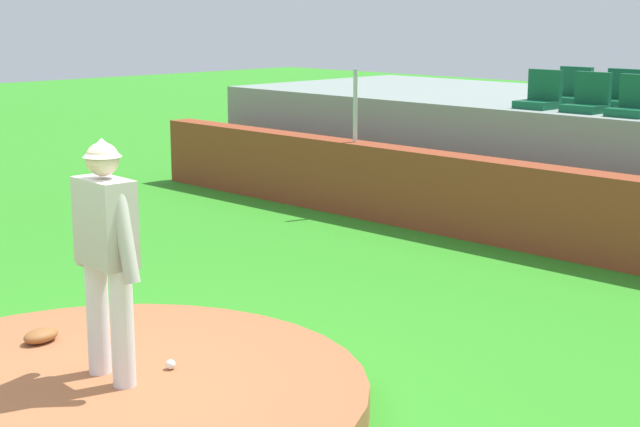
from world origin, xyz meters
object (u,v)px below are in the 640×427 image
object	(u,v)px
stadium_chair_2	(634,103)
stadium_chair_5	(572,92)
stadium_chair_0	(540,96)
fielding_glove	(41,336)
baseball	(171,364)
stadium_chair_6	(620,95)
stadium_chair_1	(588,100)
pitcher	(106,242)

from	to	relation	value
stadium_chair_2	stadium_chair_5	world-z (taller)	same
stadium_chair_0	fielding_glove	bearing A→B (deg)	92.23
baseball	stadium_chair_6	world-z (taller)	stadium_chair_6
baseball	stadium_chair_6	distance (m)	8.16
stadium_chair_1	stadium_chair_6	bearing A→B (deg)	-88.18
stadium_chair_0	stadium_chair_1	xyz separation A→B (m)	(0.70, 0.00, 0.00)
fielding_glove	baseball	bearing A→B (deg)	97.77
stadium_chair_5	stadium_chair_6	world-z (taller)	same
stadium_chair_0	stadium_chair_5	xyz separation A→B (m)	(-0.05, 0.85, 0.00)
fielding_glove	stadium_chair_5	distance (m)	8.47
pitcher	stadium_chair_2	world-z (taller)	stadium_chair_2
baseball	stadium_chair_2	world-z (taller)	stadium_chair_2
stadium_chair_2	stadium_chair_5	xyz separation A→B (m)	(-1.39, 0.89, 0.00)
baseball	fielding_glove	size ratio (longest dim) A/B	0.25
baseball	stadium_chair_0	distance (m)	7.41
baseball	stadium_chair_1	distance (m)	7.30
pitcher	stadium_chair_0	world-z (taller)	stadium_chair_0
pitcher	stadium_chair_6	xyz separation A→B (m)	(-0.68, 8.40, 0.46)
stadium_chair_0	stadium_chair_2	distance (m)	1.34
pitcher	stadium_chair_0	size ratio (longest dim) A/B	3.45
stadium_chair_0	stadium_chair_6	distance (m)	1.10
baseball	stadium_chair_1	size ratio (longest dim) A/B	0.15
pitcher	stadium_chair_2	xyz separation A→B (m)	(-0.01, 7.49, 0.46)
stadium_chair_6	stadium_chair_1	bearing A→B (deg)	91.82
stadium_chair_0	stadium_chair_2	xyz separation A→B (m)	(1.34, -0.04, 0.00)
stadium_chair_2	stadium_chair_6	size ratio (longest dim) A/B	1.00
stadium_chair_0	stadium_chair_1	world-z (taller)	same
baseball	stadium_chair_2	xyz separation A→B (m)	(-0.15, 7.08, 1.42)
stadium_chair_5	stadium_chair_6	xyz separation A→B (m)	(0.72, 0.02, 0.00)
pitcher	baseball	xyz separation A→B (m)	(0.14, 0.41, -0.96)
stadium_chair_1	stadium_chair_5	distance (m)	1.13
pitcher	stadium_chair_0	xyz separation A→B (m)	(-1.35, 7.52, 0.46)
fielding_glove	stadium_chair_0	world-z (taller)	stadium_chair_0
baseball	fielding_glove	distance (m)	1.26
stadium_chair_5	baseball	bearing A→B (deg)	100.93
stadium_chair_5	stadium_chair_6	bearing A→B (deg)	-178.21
pitcher	fielding_glove	size ratio (longest dim) A/B	5.76
stadium_chair_5	stadium_chair_2	bearing A→B (deg)	147.33
fielding_glove	stadium_chair_6	bearing A→B (deg)	167.99
pitcher	stadium_chair_6	world-z (taller)	stadium_chair_6
fielding_glove	stadium_chair_2	xyz separation A→B (m)	(1.05, 7.45, 1.41)
baseball	stadium_chair_5	world-z (taller)	stadium_chair_5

